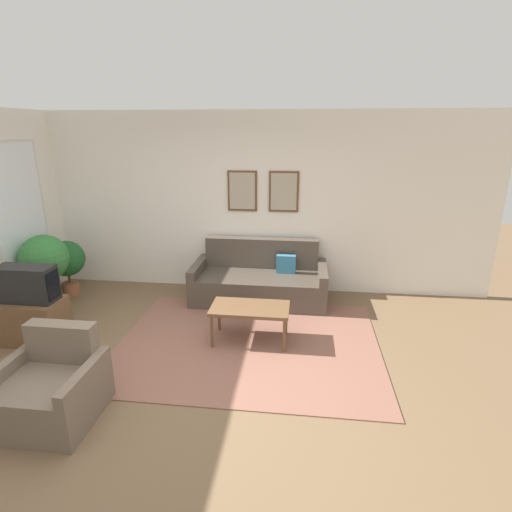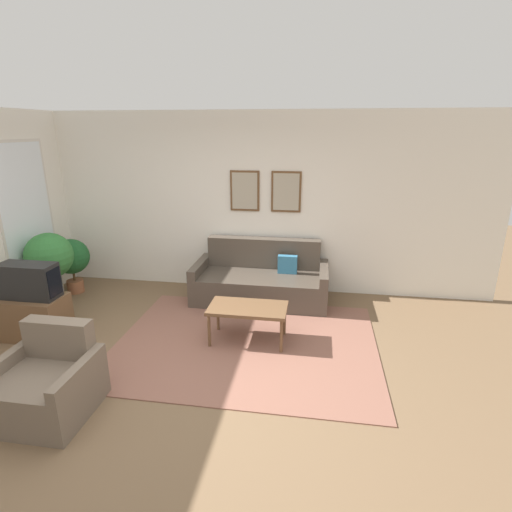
{
  "view_description": "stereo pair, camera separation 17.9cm",
  "coord_description": "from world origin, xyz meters",
  "px_view_note": "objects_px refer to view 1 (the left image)",
  "views": [
    {
      "loc": [
        1.2,
        -3.23,
        2.43
      ],
      "look_at": [
        0.6,
        1.7,
        0.85
      ],
      "focal_mm": 28.0,
      "sensor_mm": 36.0,
      "label": 1
    },
    {
      "loc": [
        1.37,
        -3.2,
        2.43
      ],
      "look_at": [
        0.6,
        1.7,
        0.85
      ],
      "focal_mm": 28.0,
      "sensor_mm": 36.0,
      "label": 2
    }
  ],
  "objects_px": {
    "coffee_table": "(250,310)",
    "armchair": "(51,390)",
    "couch": "(260,280)",
    "potted_plant_tall": "(45,260)",
    "tv": "(26,284)"
  },
  "relations": [
    {
      "from": "couch",
      "to": "potted_plant_tall",
      "type": "height_order",
      "value": "potted_plant_tall"
    },
    {
      "from": "coffee_table",
      "to": "armchair",
      "type": "bearing_deg",
      "value": -136.13
    },
    {
      "from": "coffee_table",
      "to": "potted_plant_tall",
      "type": "bearing_deg",
      "value": 167.53
    },
    {
      "from": "coffee_table",
      "to": "tv",
      "type": "height_order",
      "value": "tv"
    },
    {
      "from": "potted_plant_tall",
      "to": "armchair",
      "type": "bearing_deg",
      "value": -56.68
    },
    {
      "from": "coffee_table",
      "to": "armchair",
      "type": "relative_size",
      "value": 1.12
    },
    {
      "from": "couch",
      "to": "tv",
      "type": "height_order",
      "value": "tv"
    },
    {
      "from": "armchair",
      "to": "potted_plant_tall",
      "type": "relative_size",
      "value": 0.78
    },
    {
      "from": "couch",
      "to": "potted_plant_tall",
      "type": "xyz_separation_m",
      "value": [
        -2.95,
        -0.61,
        0.4
      ]
    },
    {
      "from": "armchair",
      "to": "couch",
      "type": "bearing_deg",
      "value": 50.78
    },
    {
      "from": "coffee_table",
      "to": "tv",
      "type": "xyz_separation_m",
      "value": [
        -2.57,
        -0.28,
        0.32
      ]
    },
    {
      "from": "couch",
      "to": "coffee_table",
      "type": "distance_m",
      "value": 1.28
    },
    {
      "from": "couch",
      "to": "potted_plant_tall",
      "type": "distance_m",
      "value": 3.04
    },
    {
      "from": "tv",
      "to": "armchair",
      "type": "distance_m",
      "value": 1.65
    },
    {
      "from": "armchair",
      "to": "coffee_table",
      "type": "bearing_deg",
      "value": 33.65
    }
  ]
}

